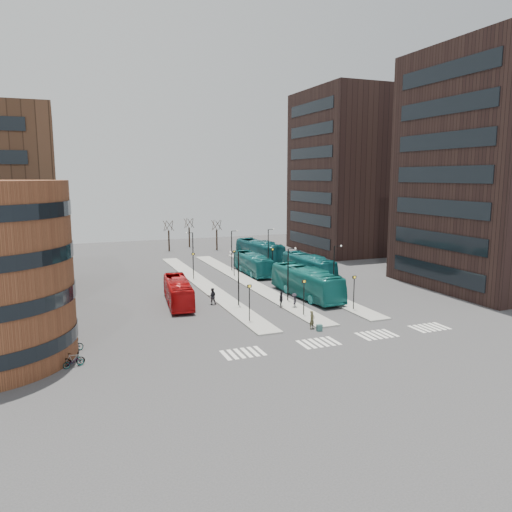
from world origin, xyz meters
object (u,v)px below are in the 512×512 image
object	(u,v)px
red_bus	(178,292)
commuter_b	(281,299)
teal_bus_c	(308,266)
bicycle_mid	(73,359)
teal_bus_a	(306,282)
commuter_a	(212,296)
bicycle_far	(72,345)
traveller	(312,320)
commuter_c	(294,301)
teal_bus_b	(253,264)
suitcase	(319,328)
bicycle_near	(73,362)
teal_bus_d	(260,251)

from	to	relation	value
red_bus	commuter_b	xyz separation A→B (m)	(10.26, -5.47, -0.57)
teal_bus_c	bicycle_mid	bearing A→B (deg)	-145.72
teal_bus_a	commuter_a	distance (m)	11.55
red_bus	bicycle_far	distance (m)	16.43
traveller	commuter_c	xyz separation A→B (m)	(1.73, 7.43, -0.05)
commuter_b	bicycle_far	bearing A→B (deg)	119.58
teal_bus_c	commuter_a	distance (m)	19.66
teal_bus_c	teal_bus_b	bearing A→B (deg)	138.84
suitcase	commuter_c	world-z (taller)	commuter_c
suitcase	bicycle_near	distance (m)	21.68
teal_bus_d	bicycle_far	xyz separation A→B (m)	(-30.86, -34.82, -1.30)
suitcase	bicycle_mid	xyz separation A→B (m)	(-21.66, -0.76, 0.20)
teal_bus_a	commuter_c	bearing A→B (deg)	-134.25
bicycle_near	teal_bus_a	bearing A→B (deg)	-83.17
teal_bus_b	red_bus	bearing A→B (deg)	-134.73
teal_bus_d	commuter_b	bearing A→B (deg)	-113.00
suitcase	teal_bus_a	size ratio (longest dim) A/B	0.05
commuter_a	commuter_c	size ratio (longest dim) A/B	1.15
bicycle_mid	teal_bus_d	bearing A→B (deg)	-39.90
commuter_a	bicycle_near	size ratio (longest dim) A/B	1.18
suitcase	red_bus	xyz separation A→B (m)	(-10.06, 14.54, 1.15)
teal_bus_d	bicycle_mid	distance (m)	49.37
red_bus	commuter_c	xyz separation A→B (m)	(11.48, -6.25, -0.64)
suitcase	teal_bus_b	world-z (taller)	teal_bus_b
traveller	commuter_c	bearing A→B (deg)	50.35
suitcase	teal_bus_b	size ratio (longest dim) A/B	0.06
commuter_a	suitcase	bearing A→B (deg)	128.57
suitcase	red_bus	bearing A→B (deg)	129.06
teal_bus_c	teal_bus_a	bearing A→B (deg)	-120.37
commuter_a	commuter_b	distance (m)	7.81
bicycle_far	bicycle_near	bearing A→B (deg)	-164.49
teal_bus_c	commuter_b	xyz separation A→B (m)	(-10.42, -13.64, -0.75)
teal_bus_a	traveller	xyz separation A→B (m)	(-5.31, -11.54, -0.90)
teal_bus_c	bicycle_near	world-z (taller)	teal_bus_c
teal_bus_c	commuter_c	bearing A→B (deg)	-124.29
teal_bus_d	teal_bus_c	bearing A→B (deg)	-90.20
teal_bus_c	commuter_b	bearing A→B (deg)	-129.11
red_bus	bicycle_mid	xyz separation A→B (m)	(-11.60, -15.29, -0.95)
teal_bus_a	commuter_c	world-z (taller)	teal_bus_a
traveller	teal_bus_a	bearing A→B (deg)	38.78
teal_bus_b	traveller	xyz separation A→B (m)	(-4.47, -27.16, -0.65)
suitcase	bicycle_near	xyz separation A→B (m)	(-21.66, -1.06, 0.11)
teal_bus_c	commuter_b	size ratio (longest dim) A/B	6.61
teal_bus_d	traveller	world-z (taller)	teal_bus_d
red_bus	teal_bus_c	world-z (taller)	teal_bus_c
red_bus	teal_bus_c	distance (m)	22.24
red_bus	bicycle_near	size ratio (longest dim) A/B	6.54
suitcase	red_bus	size ratio (longest dim) A/B	0.06
bicycle_near	bicycle_far	bearing A→B (deg)	-19.98
teal_bus_b	traveller	distance (m)	27.54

